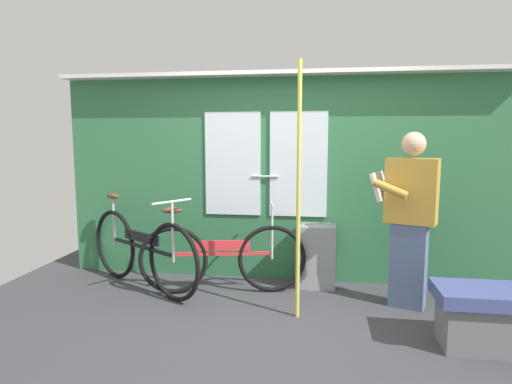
{
  "coord_description": "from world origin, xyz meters",
  "views": [
    {
      "loc": [
        0.39,
        -3.29,
        1.53
      ],
      "look_at": [
        -0.22,
        0.73,
        1.02
      ],
      "focal_mm": 30.33,
      "sensor_mm": 36.0,
      "label": 1
    }
  ],
  "objects_px": {
    "handrail_pole": "(299,192)",
    "bicycle_leaning_behind": "(141,250)",
    "passenger_reading_newspaper": "(409,216)",
    "bench_seat_corner": "(485,316)",
    "trash_bin_by_wall": "(318,256)",
    "bicycle_near_door": "(222,257)"
  },
  "relations": [
    {
      "from": "handrail_pole",
      "to": "bicycle_leaning_behind",
      "type": "bearing_deg",
      "value": 163.36
    },
    {
      "from": "passenger_reading_newspaper",
      "to": "bench_seat_corner",
      "type": "xyz_separation_m",
      "value": [
        0.41,
        -0.74,
        -0.59
      ]
    },
    {
      "from": "handrail_pole",
      "to": "bench_seat_corner",
      "type": "bearing_deg",
      "value": -14.57
    },
    {
      "from": "bicycle_leaning_behind",
      "to": "passenger_reading_newspaper",
      "type": "distance_m",
      "value": 2.61
    },
    {
      "from": "passenger_reading_newspaper",
      "to": "bench_seat_corner",
      "type": "height_order",
      "value": "passenger_reading_newspaper"
    },
    {
      "from": "bicycle_leaning_behind",
      "to": "passenger_reading_newspaper",
      "type": "bearing_deg",
      "value": 30.9
    },
    {
      "from": "handrail_pole",
      "to": "bench_seat_corner",
      "type": "height_order",
      "value": "handrail_pole"
    },
    {
      "from": "trash_bin_by_wall",
      "to": "bicycle_near_door",
      "type": "bearing_deg",
      "value": -160.37
    },
    {
      "from": "bench_seat_corner",
      "to": "handrail_pole",
      "type": "bearing_deg",
      "value": 165.43
    },
    {
      "from": "bicycle_near_door",
      "to": "handrail_pole",
      "type": "bearing_deg",
      "value": -42.77
    },
    {
      "from": "trash_bin_by_wall",
      "to": "handrail_pole",
      "type": "height_order",
      "value": "handrail_pole"
    },
    {
      "from": "bicycle_near_door",
      "to": "handrail_pole",
      "type": "distance_m",
      "value": 1.15
    },
    {
      "from": "bicycle_near_door",
      "to": "trash_bin_by_wall",
      "type": "distance_m",
      "value": 0.99
    },
    {
      "from": "handrail_pole",
      "to": "bench_seat_corner",
      "type": "relative_size",
      "value": 3.08
    },
    {
      "from": "bench_seat_corner",
      "to": "passenger_reading_newspaper",
      "type": "bearing_deg",
      "value": 118.98
    },
    {
      "from": "bicycle_near_door",
      "to": "passenger_reading_newspaper",
      "type": "relative_size",
      "value": 1.03
    },
    {
      "from": "bicycle_near_door",
      "to": "bench_seat_corner",
      "type": "bearing_deg",
      "value": -32.54
    },
    {
      "from": "trash_bin_by_wall",
      "to": "bench_seat_corner",
      "type": "distance_m",
      "value": 1.68
    },
    {
      "from": "bicycle_near_door",
      "to": "bench_seat_corner",
      "type": "xyz_separation_m",
      "value": [
        2.14,
        -0.82,
        -0.12
      ]
    },
    {
      "from": "trash_bin_by_wall",
      "to": "handrail_pole",
      "type": "xyz_separation_m",
      "value": [
        -0.16,
        -0.8,
        0.76
      ]
    },
    {
      "from": "bicycle_near_door",
      "to": "bicycle_leaning_behind",
      "type": "relative_size",
      "value": 1.07
    },
    {
      "from": "bicycle_leaning_behind",
      "to": "bench_seat_corner",
      "type": "xyz_separation_m",
      "value": [
        2.98,
        -0.84,
        -0.16
      ]
    }
  ]
}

